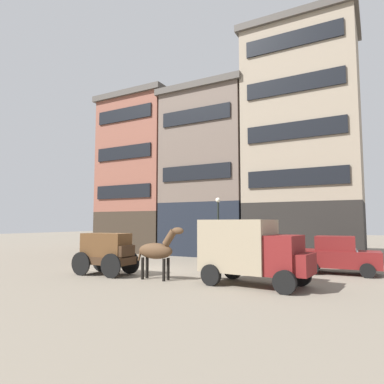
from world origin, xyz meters
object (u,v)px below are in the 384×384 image
cargo_wagon (107,251)px  fire_hydrant_curbside (113,249)px  sedan_dark (338,255)px  pedestrian_officer (233,249)px  draft_horse (157,250)px  delivery_truck_near (251,249)px  streetlamp_curbside (218,220)px

cargo_wagon → fire_hydrant_curbside: size_ratio=3.56×
sedan_dark → pedestrian_officer: sedan_dark is taller
draft_horse → fire_hydrant_curbside: 12.65m
draft_horse → delivery_truck_near: size_ratio=0.52×
draft_horse → streetlamp_curbside: 7.83m
pedestrian_officer → streetlamp_curbside: streetlamp_curbside is taller
cargo_wagon → fire_hydrant_curbside: 10.56m
pedestrian_officer → draft_horse: bearing=-102.8°
cargo_wagon → streetlamp_curbside: streetlamp_curbside is taller
cargo_wagon → delivery_truck_near: delivery_truck_near is taller
cargo_wagon → pedestrian_officer: (4.25, 5.74, -0.17)m
fire_hydrant_curbside → cargo_wagon: bearing=-50.2°
cargo_wagon → sedan_dark: cargo_wagon is taller
draft_horse → pedestrian_officer: 5.89m
cargo_wagon → delivery_truck_near: 7.08m
pedestrian_officer → fire_hydrant_curbside: size_ratio=2.16×
delivery_truck_near → sedan_dark: size_ratio=1.19×
pedestrian_officer → streetlamp_curbside: size_ratio=0.44×
delivery_truck_near → fire_hydrant_curbside: 15.68m
draft_horse → sedan_dark: size_ratio=0.62×
draft_horse → streetlamp_curbside: size_ratio=0.57×
cargo_wagon → draft_horse: bearing=0.0°
cargo_wagon → streetlamp_curbside: bearing=72.3°
delivery_truck_near → fire_hydrant_curbside: size_ratio=5.41×
sedan_dark → streetlamp_curbside: (-7.33, 2.02, 1.76)m
draft_horse → cargo_wagon: bearing=-180.0°
pedestrian_officer → fire_hydrant_curbside: bearing=167.9°
streetlamp_curbside → fire_hydrant_curbside: (-9.20, 0.41, -2.24)m
streetlamp_curbside → fire_hydrant_curbside: 9.48m
cargo_wagon → streetlamp_curbside: size_ratio=0.72×
cargo_wagon → delivery_truck_near: bearing=5.6°
sedan_dark → delivery_truck_near: bearing=-118.9°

